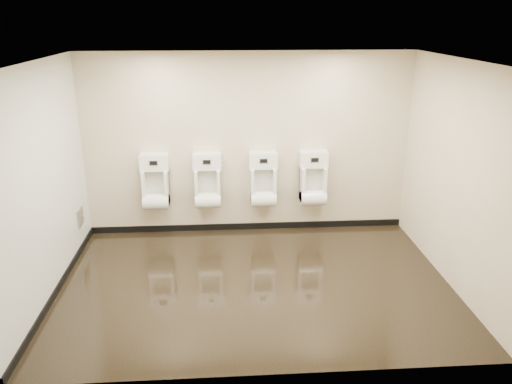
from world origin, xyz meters
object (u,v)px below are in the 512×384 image
(urinal_2, at_px, (263,183))
(urinal_3, at_px, (313,182))
(access_panel, at_px, (80,217))
(urinal_1, at_px, (208,184))
(urinal_0, at_px, (156,186))

(urinal_2, distance_m, urinal_3, 0.78)
(urinal_2, bearing_deg, access_panel, -171.56)
(urinal_1, relative_size, urinal_3, 1.00)
(urinal_3, bearing_deg, urinal_1, 180.00)
(access_panel, relative_size, urinal_2, 0.30)
(urinal_1, distance_m, urinal_3, 1.64)
(urinal_2, bearing_deg, urinal_1, 180.00)
(urinal_0, relative_size, urinal_3, 1.00)
(urinal_2, xyz_separation_m, urinal_3, (0.78, 0.00, 0.00))
(urinal_0, xyz_separation_m, urinal_1, (0.79, 0.00, 0.00))
(access_panel, relative_size, urinal_0, 0.30)
(access_panel, height_order, urinal_1, urinal_1)
(urinal_0, height_order, urinal_2, same)
(urinal_0, height_order, urinal_1, same)
(access_panel, height_order, urinal_0, urinal_0)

